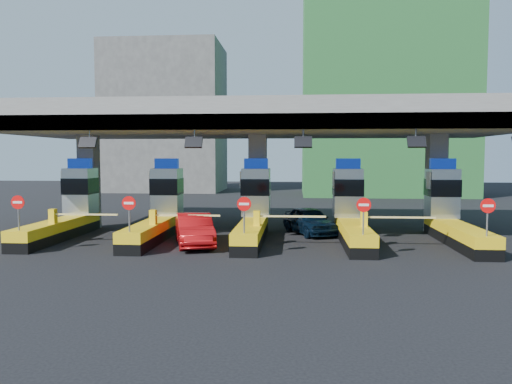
{
  "coord_description": "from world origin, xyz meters",
  "views": [
    {
      "loc": [
        2.17,
        -25.53,
        4.24
      ],
      "look_at": [
        0.14,
        0.0,
        2.43
      ],
      "focal_mm": 35.0,
      "sensor_mm": 36.0,
      "label": 1
    }
  ],
  "objects": [
    {
      "name": "toll_lane_right",
      "position": [
        5.0,
        0.28,
        1.4
      ],
      "size": [
        4.43,
        8.0,
        4.16
      ],
      "color": "black",
      "rests_on": "ground"
    },
    {
      "name": "toll_lane_far_left",
      "position": [
        -10.0,
        0.28,
        1.4
      ],
      "size": [
        4.43,
        8.0,
        4.16
      ],
      "color": "black",
      "rests_on": "ground"
    },
    {
      "name": "toll_canopy",
      "position": [
        0.0,
        2.87,
        6.13
      ],
      "size": [
        28.0,
        12.09,
        7.0
      ],
      "color": "slate",
      "rests_on": "ground"
    },
    {
      "name": "van",
      "position": [
        2.94,
        1.85,
        0.74
      ],
      "size": [
        3.29,
        4.7,
        1.48
      ],
      "primitive_type": "imported",
      "rotation": [
        0.0,
        0.0,
        0.39
      ],
      "color": "black",
      "rests_on": "ground"
    },
    {
      "name": "ground",
      "position": [
        0.0,
        0.0,
        0.0
      ],
      "size": [
        120.0,
        120.0,
        0.0
      ],
      "primitive_type": "plane",
      "color": "black",
      "rests_on": "ground"
    },
    {
      "name": "bg_building_concrete",
      "position": [
        -14.0,
        36.0,
        9.0
      ],
      "size": [
        14.0,
        10.0,
        18.0
      ],
      "primitive_type": "cube",
      "color": "#4C4C49",
      "rests_on": "ground"
    },
    {
      "name": "toll_lane_center",
      "position": [
        0.0,
        0.28,
        1.4
      ],
      "size": [
        4.43,
        8.0,
        4.16
      ],
      "color": "black",
      "rests_on": "ground"
    },
    {
      "name": "red_car",
      "position": [
        -2.65,
        -2.16,
        0.76
      ],
      "size": [
        2.84,
        4.87,
        1.52
      ],
      "primitive_type": "imported",
      "rotation": [
        0.0,
        0.0,
        0.29
      ],
      "color": "#A90D0F",
      "rests_on": "ground"
    },
    {
      "name": "toll_lane_far_right",
      "position": [
        10.0,
        0.28,
        1.4
      ],
      "size": [
        4.43,
        8.0,
        4.16
      ],
      "color": "black",
      "rests_on": "ground"
    },
    {
      "name": "bg_building_scaffold",
      "position": [
        12.0,
        32.0,
        14.0
      ],
      "size": [
        18.0,
        12.0,
        28.0
      ],
      "primitive_type": "cube",
      "color": "#1E5926",
      "rests_on": "ground"
    },
    {
      "name": "toll_lane_left",
      "position": [
        -5.0,
        0.28,
        1.4
      ],
      "size": [
        4.43,
        8.0,
        4.16
      ],
      "color": "black",
      "rests_on": "ground"
    }
  ]
}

